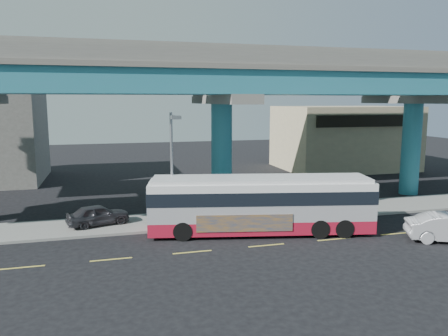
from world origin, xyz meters
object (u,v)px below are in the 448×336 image
object	(u,v)px
transit_bus	(261,203)
stop_sign	(317,186)
street_lamp	(173,153)
parked_car	(98,215)

from	to	relation	value
transit_bus	stop_sign	size ratio (longest dim) A/B	4.78
street_lamp	stop_sign	world-z (taller)	street_lamp
parked_car	stop_sign	xyz separation A→B (m)	(13.85, -1.38, 1.36)
parked_car	stop_sign	distance (m)	13.99
transit_bus	stop_sign	world-z (taller)	transit_bus
street_lamp	stop_sign	bearing A→B (deg)	4.26
street_lamp	transit_bus	bearing A→B (deg)	-17.69
transit_bus	parked_car	xyz separation A→B (m)	(-9.14, 3.63, -1.03)
stop_sign	street_lamp	bearing A→B (deg)	177.33
transit_bus	street_lamp	distance (m)	5.80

